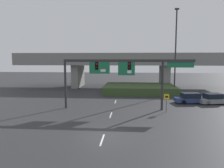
% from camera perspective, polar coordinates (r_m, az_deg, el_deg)
% --- Properties ---
extents(ground_plane, '(160.00, 160.00, 0.00)m').
position_cam_1_polar(ground_plane, '(18.00, -2.22, -13.42)').
color(ground_plane, '#2D2D30').
extents(lane_markings, '(0.14, 32.01, 0.01)m').
position_cam_1_polar(lane_markings, '(31.43, 0.89, -4.67)').
color(lane_markings, silver).
rests_on(lane_markings, ground).
extents(signal_gantry, '(15.70, 0.44, 6.08)m').
position_cam_1_polar(signal_gantry, '(26.36, 2.75, 3.94)').
color(signal_gantry, '#2D2D30').
rests_on(signal_gantry, ground).
extents(speed_limit_sign, '(0.60, 0.11, 2.17)m').
position_cam_1_polar(speed_limit_sign, '(25.95, 14.04, -4.10)').
color(speed_limit_sign, '#4C4C4C').
rests_on(speed_limit_sign, ground).
extents(highway_light_pole_near, '(0.70, 0.36, 14.56)m').
position_cam_1_polar(highway_light_pole_near, '(39.23, 16.27, 8.56)').
color(highway_light_pole_near, '#2D2D30').
rests_on(highway_light_pole_near, ground).
extents(overpass_bridge, '(44.04, 8.42, 7.30)m').
position_cam_1_polar(overpass_bridge, '(47.09, 2.26, 5.49)').
color(overpass_bridge, gray).
rests_on(overpass_bridge, ground).
extents(grass_embankment, '(12.66, 9.22, 1.35)m').
position_cam_1_polar(grass_embankment, '(40.22, 7.16, -1.26)').
color(grass_embankment, '#384C28').
rests_on(grass_embankment, ground).
extents(parked_sedan_near_right, '(4.77, 2.40, 1.43)m').
position_cam_1_polar(parked_sedan_near_right, '(32.40, 19.98, -3.55)').
color(parked_sedan_near_right, navy).
rests_on(parked_sedan_near_right, ground).
extents(parked_sedan_mid_right, '(4.60, 2.63, 1.44)m').
position_cam_1_polar(parked_sedan_mid_right, '(33.09, 25.01, -3.57)').
color(parked_sedan_mid_right, gray).
rests_on(parked_sedan_mid_right, ground).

